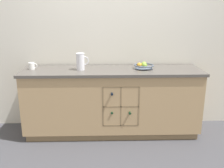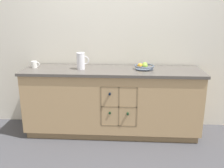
# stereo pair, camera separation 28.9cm
# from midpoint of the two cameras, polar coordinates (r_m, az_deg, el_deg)

# --- Properties ---
(ground_plane) EXTENTS (14.00, 14.00, 0.00)m
(ground_plane) POSITION_cam_midpoint_polar(r_m,az_deg,el_deg) (3.56, -2.37, -10.90)
(ground_plane) COLOR #424247
(back_wall) EXTENTS (4.69, 0.06, 2.55)m
(back_wall) POSITION_cam_midpoint_polar(r_m,az_deg,el_deg) (3.53, -2.54, 10.60)
(back_wall) COLOR silver
(back_wall) RESTS_ON ground_plane
(kitchen_island) EXTENTS (2.33, 0.62, 0.90)m
(kitchen_island) POSITION_cam_midpoint_polar(r_m,az_deg,el_deg) (3.37, -2.44, -4.02)
(kitchen_island) COLOR olive
(kitchen_island) RESTS_ON ground_plane
(fruit_bowl) EXTENTS (0.26, 0.26, 0.08)m
(fruit_bowl) POSITION_cam_midpoint_polar(r_m,az_deg,el_deg) (3.30, 4.76, 4.14)
(fruit_bowl) COLOR #4C5666
(fruit_bowl) RESTS_ON kitchen_island
(white_pitcher) EXTENTS (0.16, 0.11, 0.22)m
(white_pitcher) POSITION_cam_midpoint_polar(r_m,az_deg,el_deg) (3.25, -9.74, 5.14)
(white_pitcher) COLOR white
(white_pitcher) RESTS_ON kitchen_island
(ceramic_mug) EXTENTS (0.11, 0.08, 0.09)m
(ceramic_mug) POSITION_cam_midpoint_polar(r_m,az_deg,el_deg) (3.45, -20.14, 3.87)
(ceramic_mug) COLOR white
(ceramic_mug) RESTS_ON kitchen_island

